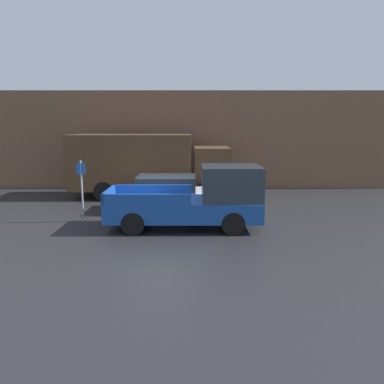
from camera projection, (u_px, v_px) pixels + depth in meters
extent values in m
plane|color=#232326|center=(157.00, 221.00, 13.77)|extent=(60.00, 60.00, 0.00)
cube|color=brown|center=(169.00, 140.00, 20.48)|extent=(28.00, 0.15, 5.31)
cube|color=#194799|center=(184.00, 209.00, 12.80)|extent=(5.18, 1.96, 0.65)
cube|color=#28333D|center=(232.00, 183.00, 12.63)|extent=(1.97, 1.84, 1.15)
cube|color=#194799|center=(153.00, 190.00, 13.62)|extent=(2.85, 0.10, 0.36)
cube|color=#194799|center=(147.00, 200.00, 11.80)|extent=(2.85, 0.10, 0.36)
cube|color=#194799|center=(110.00, 194.00, 12.71)|extent=(0.10, 1.96, 0.36)
cylinder|color=black|center=(229.00, 211.00, 13.69)|extent=(0.76, 0.26, 0.76)
cylinder|color=black|center=(234.00, 224.00, 12.00)|extent=(0.76, 0.26, 0.76)
cylinder|color=black|center=(141.00, 211.00, 13.70)|extent=(0.76, 0.26, 0.76)
cylinder|color=black|center=(134.00, 224.00, 12.01)|extent=(0.76, 0.26, 0.76)
cube|color=silver|center=(164.00, 197.00, 15.37)|extent=(4.30, 1.95, 0.55)
cube|color=#28333D|center=(167.00, 183.00, 15.27)|extent=(2.36, 1.72, 0.60)
cylinder|color=black|center=(196.00, 198.00, 16.27)|extent=(0.70, 0.22, 0.70)
cylinder|color=black|center=(197.00, 207.00, 14.55)|extent=(0.70, 0.22, 0.70)
cylinder|color=black|center=(135.00, 198.00, 16.28)|extent=(0.70, 0.22, 0.70)
cylinder|color=black|center=(129.00, 207.00, 14.55)|extent=(0.70, 0.22, 0.70)
cube|color=#4C331E|center=(212.00, 168.00, 18.38)|extent=(1.68, 2.45, 2.00)
cube|color=#4C331E|center=(133.00, 161.00, 18.33)|extent=(5.80, 2.58, 2.61)
cylinder|color=black|center=(205.00, 183.00, 19.69)|extent=(0.90, 0.30, 0.90)
cylinder|color=black|center=(207.00, 191.00, 17.42)|extent=(0.90, 0.30, 0.90)
cylinder|color=black|center=(115.00, 183.00, 19.70)|extent=(0.90, 0.30, 0.90)
cylinder|color=black|center=(104.00, 191.00, 17.42)|extent=(0.90, 0.30, 0.90)
cylinder|color=gray|center=(83.00, 192.00, 13.50)|extent=(0.07, 0.07, 2.25)
cube|color=blue|center=(82.00, 169.00, 13.33)|extent=(0.30, 0.02, 0.40)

